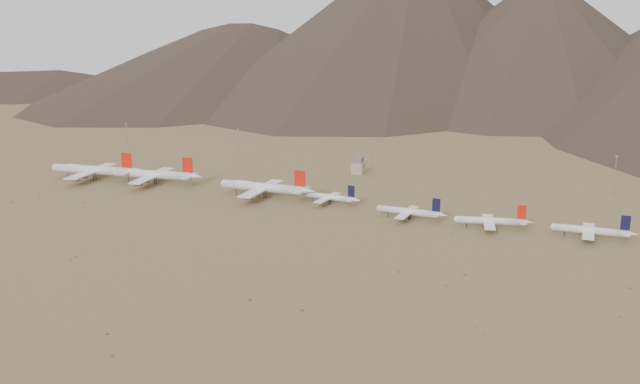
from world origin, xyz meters
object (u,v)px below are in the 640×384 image
at_px(widebody_west, 93,170).
at_px(narrowbody_a, 330,197).
at_px(narrowbody_b, 410,212).
at_px(control_tower, 358,166).
at_px(widebody_east, 264,187).
at_px(widebody_centre, 154,174).

height_order(widebody_west, narrowbody_a, widebody_west).
xyz_separation_m(narrowbody_b, control_tower, (-66.19, 97.15, 0.97)).
height_order(widebody_west, control_tower, widebody_west).
bearing_deg(widebody_west, widebody_east, -7.69).
xyz_separation_m(widebody_west, widebody_east, (129.19, 2.91, -0.41)).
height_order(narrowbody_a, control_tower, narrowbody_a).
relative_size(narrowbody_a, narrowbody_b, 0.95).
xyz_separation_m(widebody_east, narrowbody_b, (96.47, -10.84, -2.19)).
bearing_deg(widebody_centre, narrowbody_b, -13.32).
bearing_deg(narrowbody_a, widebody_east, -173.07).
distance_m(widebody_west, widebody_centre, 46.04).
xyz_separation_m(widebody_west, control_tower, (159.47, 89.22, -1.64)).
height_order(widebody_east, narrowbody_a, widebody_east).
bearing_deg(control_tower, narrowbody_a, -81.14).
bearing_deg(widebody_west, narrowbody_a, -7.26).
height_order(narrowbody_a, narrowbody_b, narrowbody_b).
relative_size(widebody_west, control_tower, 5.62).
distance_m(widebody_east, narrowbody_b, 97.10).
bearing_deg(narrowbody_b, widebody_east, 175.13).
relative_size(widebody_east, narrowbody_b, 1.57).
xyz_separation_m(widebody_centre, narrowbody_a, (126.91, -0.75, -2.49)).
bearing_deg(narrowbody_b, widebody_west, 179.53).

